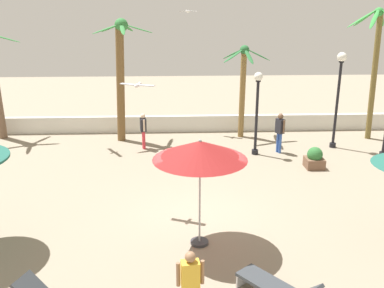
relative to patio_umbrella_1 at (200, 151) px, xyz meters
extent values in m
plane|color=gray|center=(0.00, 0.91, -2.63)|extent=(56.00, 56.00, 0.00)
cube|color=silver|center=(0.00, 10.81, -2.22)|extent=(25.20, 0.30, 0.82)
cylinder|color=#333338|center=(0.00, 0.00, -2.59)|extent=(0.48, 0.48, 0.08)
cylinder|color=#A5A5AD|center=(0.00, 0.00, -1.40)|extent=(0.05, 0.05, 2.46)
cone|color=maroon|center=(0.00, 0.00, 0.02)|extent=(2.41, 2.41, 0.49)
sphere|color=#99999E|center=(0.00, 0.00, 0.26)|extent=(0.08, 0.08, 0.08)
cylinder|color=brown|center=(-3.05, 9.48, 0.01)|extent=(0.54, 0.37, 5.30)
sphere|color=#317839|center=(-2.88, 9.48, 2.65)|extent=(0.59, 0.59, 0.59)
ellipsoid|color=#317839|center=(-2.18, 9.46, 2.51)|extent=(1.36, 0.23, 0.45)
ellipsoid|color=#317839|center=(-2.69, 10.15, 2.51)|extent=(0.56, 1.36, 0.45)
ellipsoid|color=#317839|center=(-3.40, 9.94, 2.51)|extent=(1.15, 1.05, 0.45)
ellipsoid|color=#317839|center=(-3.48, 9.12, 2.51)|extent=(1.27, 0.87, 0.45)
ellipsoid|color=#317839|center=(-2.76, 8.79, 2.51)|extent=(0.43, 1.37, 0.45)
cylinder|color=brown|center=(8.64, 9.22, 0.28)|extent=(0.41, 0.26, 5.83)
sphere|color=#338C3B|center=(8.48, 9.22, 3.19)|extent=(0.41, 0.41, 0.41)
ellipsoid|color=#338C3B|center=(8.92, 9.84, 2.93)|extent=(0.93, 1.22, 0.83)
ellipsoid|color=#338C3B|center=(8.19, 9.93, 2.93)|extent=(0.69, 1.32, 0.83)
ellipsoid|color=#338C3B|center=(7.72, 9.16, 2.93)|extent=(1.35, 0.30, 0.83)
ellipsoid|color=#338C3B|center=(8.03, 8.60, 2.93)|extent=(0.95, 1.20, 0.83)
ellipsoid|color=#307436|center=(-8.27, 10.13, 2.08)|extent=(1.45, 0.24, 0.46)
ellipsoid|color=#307436|center=(-8.65, 10.76, 2.08)|extent=(0.87, 1.36, 0.46)
cylinder|color=olive|center=(2.64, 9.80, -0.55)|extent=(0.30, 0.27, 4.16)
sphere|color=#276433|center=(2.67, 9.80, 1.53)|extent=(0.44, 0.44, 0.44)
ellipsoid|color=#276433|center=(3.31, 9.81, 1.31)|extent=(1.18, 0.23, 0.60)
ellipsoid|color=#276433|center=(2.87, 10.40, 1.31)|extent=(0.56, 1.18, 0.60)
ellipsoid|color=#276433|center=(2.20, 10.23, 1.31)|extent=(1.00, 0.94, 0.60)
ellipsoid|color=#276433|center=(2.13, 9.46, 1.31)|extent=(1.10, 0.79, 0.60)
ellipsoid|color=#276433|center=(2.77, 9.17, 1.31)|extent=(0.38, 1.19, 0.60)
cylinder|color=black|center=(8.20, 6.61, -2.53)|extent=(0.28, 0.28, 0.20)
cylinder|color=black|center=(6.53, 7.94, -2.53)|extent=(0.28, 0.28, 0.20)
cylinder|color=black|center=(6.53, 7.94, -0.72)|extent=(0.12, 0.12, 3.83)
cylinder|color=black|center=(6.53, 7.94, 1.19)|extent=(0.22, 0.22, 0.06)
sphere|color=white|center=(6.53, 7.94, 1.40)|extent=(0.40, 0.40, 0.40)
cylinder|color=black|center=(2.84, 7.17, -2.53)|extent=(0.28, 0.28, 0.20)
cylinder|color=black|center=(2.84, 7.17, -1.05)|extent=(0.12, 0.12, 3.16)
cylinder|color=black|center=(2.84, 7.17, 0.53)|extent=(0.22, 0.22, 0.06)
sphere|color=white|center=(2.84, 7.17, 0.71)|extent=(0.36, 0.36, 0.36)
cube|color=#B7B7BC|center=(0.93, -1.78, -2.46)|extent=(0.45, 0.38, 0.35)
cube|color=#33383D|center=(1.34, -2.29, -2.28)|extent=(1.31, 1.43, 0.08)
cube|color=gold|center=(-0.37, -2.94, -1.54)|extent=(0.38, 0.28, 0.57)
sphere|color=#936B4C|center=(-0.37, -2.94, -1.15)|extent=(0.22, 0.22, 0.22)
cylinder|color=#936B4C|center=(-0.61, -2.97, -1.52)|extent=(0.08, 0.08, 0.51)
cylinder|color=#936B4C|center=(-0.13, -2.91, -1.52)|extent=(0.08, 0.08, 0.51)
cylinder|color=#D8333F|center=(-2.00, 8.22, -2.23)|extent=(0.12, 0.12, 0.81)
cylinder|color=#D8333F|center=(-1.96, 8.07, -2.23)|extent=(0.12, 0.12, 0.81)
cube|color=#26262D|center=(-1.98, 8.14, -1.53)|extent=(0.31, 0.40, 0.58)
sphere|color=beige|center=(-1.98, 8.14, -1.13)|extent=(0.22, 0.22, 0.22)
cylinder|color=beige|center=(-2.03, 8.38, -1.50)|extent=(0.08, 0.08, 0.52)
cylinder|color=beige|center=(-1.93, 7.91, -1.50)|extent=(0.08, 0.08, 0.52)
cylinder|color=#3359B2|center=(3.94, 7.26, -2.19)|extent=(0.12, 0.12, 0.88)
cylinder|color=#3359B2|center=(3.87, 7.40, -2.19)|extent=(0.12, 0.12, 0.88)
cube|color=#26262D|center=(3.91, 7.33, -1.44)|extent=(0.38, 0.43, 0.62)
sphere|color=brown|center=(3.91, 7.33, -1.01)|extent=(0.24, 0.24, 0.24)
cylinder|color=brown|center=(4.02, 7.12, -1.41)|extent=(0.08, 0.08, 0.56)
cylinder|color=brown|center=(3.79, 7.54, -1.41)|extent=(0.08, 0.08, 0.56)
ellipsoid|color=white|center=(0.12, 11.10, 3.20)|extent=(0.25, 0.34, 0.12)
sphere|color=white|center=(0.04, 10.95, 3.23)|extent=(0.10, 0.10, 0.10)
cube|color=silver|center=(0.33, 11.00, 3.22)|extent=(0.48, 0.34, 0.06)
cube|color=silver|center=(-0.09, 11.21, 3.22)|extent=(0.48, 0.34, 0.10)
ellipsoid|color=white|center=(-1.68, 2.20, 1.27)|extent=(0.23, 0.34, 0.12)
sphere|color=white|center=(-1.61, 2.35, 1.30)|extent=(0.10, 0.10, 0.10)
cube|color=silver|center=(-1.93, 2.30, 1.29)|extent=(0.55, 0.33, 0.04)
cube|color=silver|center=(-1.43, 2.10, 1.29)|extent=(0.55, 0.33, 0.03)
cube|color=brown|center=(4.87, 5.44, -2.43)|extent=(0.70, 0.70, 0.40)
sphere|color=#2D6B33|center=(4.87, 5.44, -2.08)|extent=(0.60, 0.60, 0.60)
camera|label=1|loc=(-0.66, -10.08, 3.45)|focal=39.98mm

